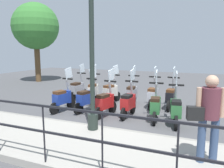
{
  "coord_description": "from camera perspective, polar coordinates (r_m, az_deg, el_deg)",
  "views": [
    {
      "loc": [
        -7.15,
        -2.52,
        2.18
      ],
      "look_at": [
        0.2,
        0.5,
        0.9
      ],
      "focal_mm": 35.0,
      "sensor_mm": 36.0,
      "label": 1
    }
  ],
  "objects": [
    {
      "name": "scooter_near_0",
      "position": [
        6.55,
        16.32,
        -6.25
      ],
      "size": [
        1.23,
        0.46,
        1.54
      ],
      "rotation": [
        0.0,
        0.0,
        0.15
      ],
      "color": "black",
      "rests_on": "ground_plane"
    },
    {
      "name": "scooter_near_5",
      "position": [
        7.85,
        -12.74,
        -3.57
      ],
      "size": [
        1.23,
        0.46,
        1.54
      ],
      "rotation": [
        0.0,
        0.0,
        -0.15
      ],
      "color": "black",
      "rests_on": "ground_plane"
    },
    {
      "name": "promenade_walkway",
      "position": [
        5.17,
        -9.36,
        -14.98
      ],
      "size": [
        2.2,
        20.0,
        0.15
      ],
      "color": "#A39E93",
      "rests_on": "ground_plane"
    },
    {
      "name": "scooter_far_1",
      "position": [
        8.28,
        10.62,
        -2.84
      ],
      "size": [
        1.23,
        0.44,
        1.54
      ],
      "rotation": [
        0.0,
        0.0,
        -0.0
      ],
      "color": "black",
      "rests_on": "ground_plane"
    },
    {
      "name": "pedestrian_with_bag",
      "position": [
        4.21,
        23.91,
        -6.8
      ],
      "size": [
        0.42,
        0.63,
        1.59
      ],
      "rotation": [
        0.0,
        0.0,
        0.28
      ],
      "color": "#384C70",
      "rests_on": "promenade_walkway"
    },
    {
      "name": "scooter_far_4",
      "position": [
        9.1,
        -4.89,
        -1.63
      ],
      "size": [
        1.22,
        0.49,
        1.54
      ],
      "rotation": [
        0.0,
        0.0,
        0.21
      ],
      "color": "black",
      "rests_on": "ground_plane"
    },
    {
      "name": "lamp_post_near",
      "position": [
        5.37,
        -5.24,
        6.21
      ],
      "size": [
        0.26,
        0.9,
        3.99
      ],
      "color": "#232D28",
      "rests_on": "promenade_walkway"
    },
    {
      "name": "scooter_near_1",
      "position": [
        6.78,
        11.25,
        -5.52
      ],
      "size": [
        1.23,
        0.45,
        1.54
      ],
      "rotation": [
        0.0,
        0.0,
        0.15
      ],
      "color": "black",
      "rests_on": "ground_plane"
    },
    {
      "name": "ground_plane",
      "position": [
        7.89,
        2.83,
        -6.9
      ],
      "size": [
        28.0,
        28.0,
        0.0
      ],
      "primitive_type": "plane",
      "color": "#4C4C4F"
    },
    {
      "name": "scooter_far_2",
      "position": [
        8.54,
        5.24,
        -2.36
      ],
      "size": [
        1.23,
        0.44,
        1.54
      ],
      "rotation": [
        0.0,
        0.0,
        0.05
      ],
      "color": "black",
      "rests_on": "ground_plane"
    },
    {
      "name": "scooter_far_0",
      "position": [
        8.25,
        15.24,
        -3.05
      ],
      "size": [
        1.23,
        0.44,
        1.54
      ],
      "rotation": [
        0.0,
        0.0,
        -0.07
      ],
      "color": "black",
      "rests_on": "ground_plane"
    },
    {
      "name": "scooter_near_4",
      "position": [
        7.65,
        -6.66,
        -3.73
      ],
      "size": [
        1.21,
        0.52,
        1.54
      ],
      "rotation": [
        0.0,
        0.0,
        -0.25
      ],
      "color": "black",
      "rests_on": "ground_plane"
    },
    {
      "name": "fence_railing",
      "position": [
        4.09,
        -17.48,
        -9.66
      ],
      "size": [
        0.04,
        16.03,
        1.07
      ],
      "color": "black",
      "rests_on": "promenade_walkway"
    },
    {
      "name": "scooter_far_3",
      "position": [
        8.82,
        -0.28,
        -1.94
      ],
      "size": [
        1.21,
        0.52,
        1.54
      ],
      "rotation": [
        0.0,
        0.0,
        -0.25
      ],
      "color": "black",
      "rests_on": "ground_plane"
    },
    {
      "name": "tree_large",
      "position": [
        15.53,
        -19.31,
        13.95
      ],
      "size": [
        3.01,
        3.01,
        5.15
      ],
      "color": "brown",
      "rests_on": "ground_plane"
    },
    {
      "name": "scooter_far_5",
      "position": [
        9.56,
        -8.92,
        -1.19
      ],
      "size": [
        1.23,
        0.44,
        1.54
      ],
      "rotation": [
        0.0,
        0.0,
        -0.1
      ],
      "color": "black",
      "rests_on": "ground_plane"
    },
    {
      "name": "scooter_near_2",
      "position": [
        7.06,
        4.31,
        -4.78
      ],
      "size": [
        1.23,
        0.44,
        1.54
      ],
      "rotation": [
        0.0,
        0.0,
        -0.05
      ],
      "color": "black",
      "rests_on": "ground_plane"
    },
    {
      "name": "scooter_near_3",
      "position": [
        7.08,
        -1.69,
        -4.72
      ],
      "size": [
        1.23,
        0.47,
        1.54
      ],
      "rotation": [
        0.0,
        0.0,
        -0.17
      ],
      "color": "black",
      "rests_on": "ground_plane"
    }
  ]
}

